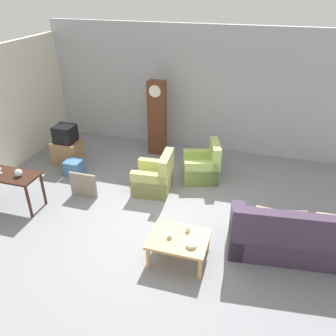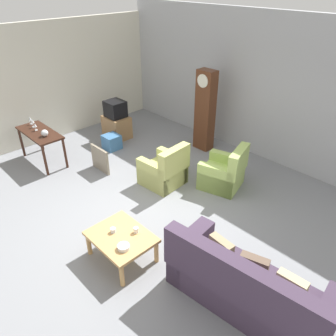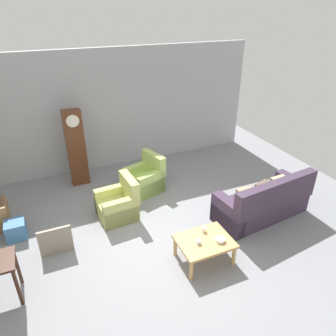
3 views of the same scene
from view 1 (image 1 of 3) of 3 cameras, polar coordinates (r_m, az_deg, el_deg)
ground_plane at (r=6.70m, az=-1.12°, el=-9.00°), size 10.40×10.40×0.00m
garage_door_wall at (r=9.13m, az=5.76°, el=12.86°), size 8.40×0.16×3.20m
couch_floral at (r=6.16m, az=20.24°, el=-10.94°), size 2.19×1.11×1.04m
armchair_olive_near at (r=7.46m, az=-2.30°, el=-1.79°), size 0.84×0.81×0.92m
armchair_olive_far at (r=7.95m, az=5.76°, el=0.16°), size 0.97×0.95×0.92m
coffee_table_wood at (r=5.70m, az=1.82°, el=-12.06°), size 0.96×0.76×0.45m
console_table_dark at (r=7.51m, az=-25.26°, el=-1.60°), size 1.30×0.56×0.76m
grandfather_clock at (r=8.88m, az=-1.82°, el=8.31°), size 0.44×0.30×1.95m
tv_stand_cabinet at (r=9.00m, az=-16.38°, el=2.58°), size 0.68×0.52×0.58m
tv_crt at (r=8.79m, az=-16.83°, el=5.50°), size 0.48×0.44×0.42m
framed_picture_leaning at (r=7.49m, az=-13.95°, el=-2.82°), size 0.60×0.05×0.56m
storage_box_blue at (r=8.45m, az=-15.39°, el=0.09°), size 0.38×0.38×0.36m
glass_dome_cloche at (r=7.23m, az=-23.72°, el=-0.73°), size 0.15×0.15×0.15m
cup_white_porcelain at (r=5.77m, az=3.37°, el=-10.09°), size 0.08×0.08×0.09m
cup_blue_rimmed at (r=5.64m, az=0.30°, el=-11.24°), size 0.08×0.08×0.07m
bowl_white_stacked at (r=5.51m, az=3.94°, el=-12.62°), size 0.18×0.18×0.06m
wine_glass_short at (r=7.47m, az=-26.32°, el=-0.06°), size 0.07×0.07×0.17m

